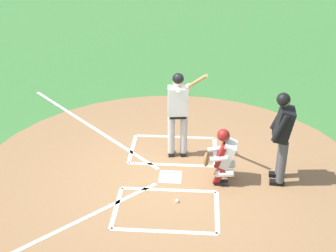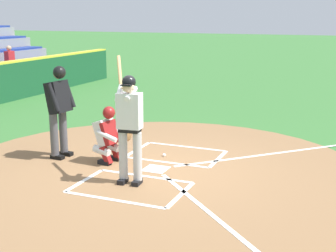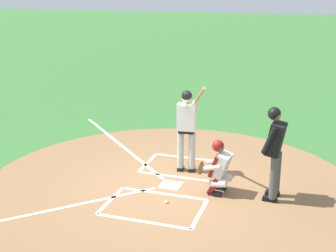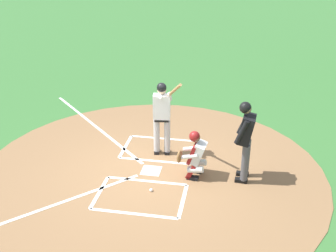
{
  "view_description": "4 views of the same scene",
  "coord_description": "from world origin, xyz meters",
  "px_view_note": "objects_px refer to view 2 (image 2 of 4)",
  "views": [
    {
      "loc": [
        -7.87,
        -0.51,
        5.23
      ],
      "look_at": [
        0.11,
        0.05,
        1.09
      ],
      "focal_mm": 50.89,
      "sensor_mm": 36.0,
      "label": 1
    },
    {
      "loc": [
        7.76,
        3.47,
        2.86
      ],
      "look_at": [
        0.11,
        0.29,
        0.89
      ],
      "focal_mm": 50.89,
      "sensor_mm": 36.0,
      "label": 2
    },
    {
      "loc": [
        -8.55,
        -2.72,
        4.07
      ],
      "look_at": [
        0.15,
        0.1,
        1.26
      ],
      "focal_mm": 49.71,
      "sensor_mm": 36.0,
      "label": 3
    },
    {
      "loc": [
        -8.21,
        -1.87,
        5.17
      ],
      "look_at": [
        -0.2,
        -0.43,
        1.29
      ],
      "focal_mm": 45.21,
      "sensor_mm": 36.0,
      "label": 4
    }
  ],
  "objects_px": {
    "catcher": "(109,134)",
    "baseball": "(164,155)",
    "batter": "(129,121)",
    "plate_umpire": "(59,106)"
  },
  "relations": [
    {
      "from": "catcher",
      "to": "baseball",
      "type": "relative_size",
      "value": 15.27
    },
    {
      "from": "baseball",
      "to": "catcher",
      "type": "bearing_deg",
      "value": -47.23
    },
    {
      "from": "batter",
      "to": "catcher",
      "type": "height_order",
      "value": "batter"
    },
    {
      "from": "batter",
      "to": "baseball",
      "type": "distance_m",
      "value": 1.97
    },
    {
      "from": "catcher",
      "to": "baseball",
      "type": "height_order",
      "value": "catcher"
    },
    {
      "from": "batter",
      "to": "plate_umpire",
      "type": "distance_m",
      "value": 2.14
    },
    {
      "from": "plate_umpire",
      "to": "baseball",
      "type": "height_order",
      "value": "plate_umpire"
    },
    {
      "from": "catcher",
      "to": "plate_umpire",
      "type": "bearing_deg",
      "value": -85.84
    },
    {
      "from": "batter",
      "to": "catcher",
      "type": "distance_m",
      "value": 1.37
    },
    {
      "from": "batter",
      "to": "catcher",
      "type": "relative_size",
      "value": 1.88
    }
  ]
}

